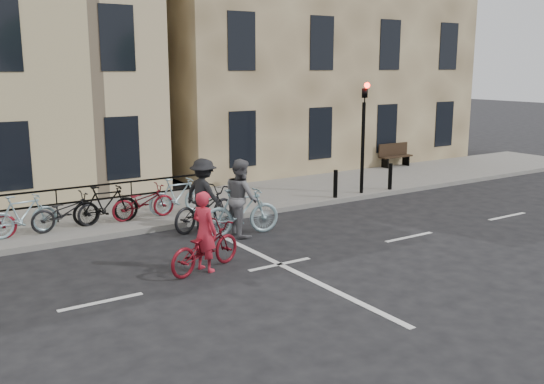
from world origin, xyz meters
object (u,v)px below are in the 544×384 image
bench (395,154)px  cyclist_grey (241,205)px  cyclist_dark (204,201)px  cyclist_pink (205,243)px  traffic_light (364,124)px

bench → cyclist_grey: 11.72m
cyclist_dark → bench: bearing=-88.0°
bench → cyclist_pink: (-12.55, -7.17, -0.07)m
cyclist_pink → traffic_light: bearing=-82.4°
cyclist_pink → cyclist_grey: size_ratio=0.97×
bench → cyclist_dark: size_ratio=0.70×
cyclist_pink → bench: bearing=-78.7°
traffic_light → bench: (4.80, 3.39, -1.78)m
cyclist_pink → cyclist_grey: cyclist_grey is taller
traffic_light → cyclist_pink: (-7.75, -3.78, -1.85)m
cyclist_dark → cyclist_grey: bearing=-172.7°
cyclist_dark → cyclist_pink: bearing=135.0°
bench → cyclist_dark: cyclist_dark is taller
traffic_light → cyclist_grey: traffic_light is taller
cyclist_pink → cyclist_dark: (1.53, 3.06, 0.15)m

